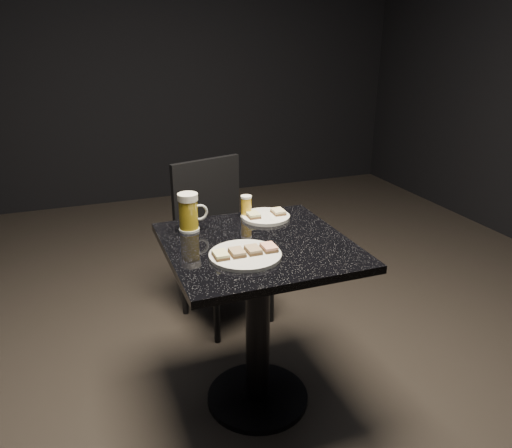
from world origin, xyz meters
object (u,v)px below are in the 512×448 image
object	(u,v)px
beer_tumbler	(246,207)
plate_small	(266,217)
beer_mug	(189,212)
plate_large	(245,255)
chair	(219,231)
table	(258,298)

from	to	relation	value
beer_tumbler	plate_small	bearing A→B (deg)	-30.74
beer_mug	plate_large	bearing A→B (deg)	-68.48
plate_small	beer_mug	xyz separation A→B (m)	(-0.34, -0.02, 0.07)
plate_small	beer_tumbler	size ratio (longest dim) A/B	2.14
beer_tumbler	chair	world-z (taller)	chair
beer_mug	beer_tumbler	world-z (taller)	beer_mug
plate_large	chair	size ratio (longest dim) A/B	0.30
table	beer_mug	distance (m)	0.44
plate_large	plate_small	size ratio (longest dim) A/B	1.26
table	beer_mug	size ratio (longest dim) A/B	4.75
plate_small	table	xyz separation A→B (m)	(-0.13, -0.24, -0.25)
plate_small	table	world-z (taller)	plate_small
beer_mug	beer_tumbler	size ratio (longest dim) A/B	1.61
plate_large	beer_tumbler	world-z (taller)	beer_tumbler
beer_mug	chair	bearing A→B (deg)	62.80
plate_large	plate_small	bearing A→B (deg)	57.85
plate_large	table	xyz separation A→B (m)	(0.09, 0.11, -0.25)
beer_tumbler	chair	xyz separation A→B (m)	(0.01, 0.48, -0.30)
plate_small	beer_mug	bearing A→B (deg)	-176.37
beer_mug	chair	world-z (taller)	beer_mug
plate_small	chair	xyz separation A→B (m)	(-0.07, 0.52, -0.26)
beer_tumbler	table	bearing A→B (deg)	-100.65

